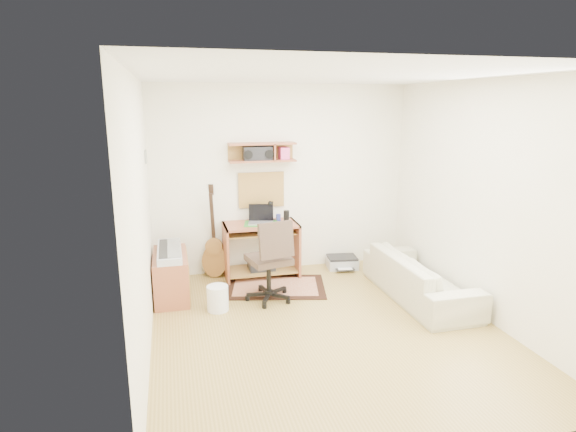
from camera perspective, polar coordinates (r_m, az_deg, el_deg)
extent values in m
cube|color=#A78945|center=(5.23, 4.52, -13.32)|extent=(3.60, 4.00, 0.01)
cube|color=white|center=(4.68, 5.13, 16.54)|extent=(3.60, 4.00, 0.01)
cube|color=white|center=(6.68, -0.75, 4.42)|extent=(3.60, 0.01, 2.60)
cube|color=white|center=(4.55, -17.25, -0.48)|extent=(0.01, 4.00, 2.60)
cube|color=white|center=(5.63, 22.48, 1.69)|extent=(0.01, 4.00, 2.60)
cube|color=#A35839|center=(6.44, -3.11, 7.65)|extent=(0.90, 0.25, 0.26)
cube|color=tan|center=(6.62, -3.23, 3.17)|extent=(0.64, 0.03, 0.49)
cube|color=#4C8CBF|center=(5.96, -16.68, 6.83)|extent=(0.02, 0.20, 0.15)
cylinder|color=black|center=(6.46, -0.19, -0.09)|extent=(0.08, 0.08, 0.17)
cylinder|color=#353D9F|center=(6.59, -1.16, -0.17)|extent=(0.07, 0.07, 0.09)
cube|color=black|center=(6.43, -3.66, 7.45)|extent=(0.38, 0.18, 0.20)
cube|color=#D4B58E|center=(6.27, -1.52, -8.47)|extent=(1.43, 1.11, 0.02)
cube|color=#A35839|center=(6.06, -13.87, -6.97)|extent=(0.40, 0.90, 0.55)
cube|color=#B2B5BA|center=(5.96, -14.04, -4.13)|extent=(0.28, 0.90, 0.08)
cylinder|color=white|center=(5.62, -8.43, -9.74)|extent=(0.30, 0.30, 0.30)
cube|color=#A5A8AA|center=(7.00, 6.50, -5.51)|extent=(0.47, 0.39, 0.16)
imported|color=#C1BB99|center=(6.06, 15.54, -6.25)|extent=(0.53, 1.82, 0.71)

